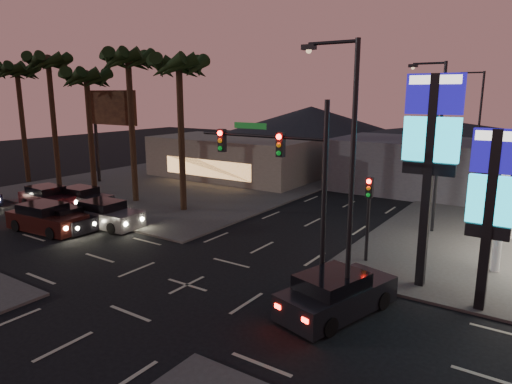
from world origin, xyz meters
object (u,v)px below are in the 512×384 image
Objects in this scene: car_lane_a_mid at (46,218)px; car_lane_b_front at (106,215)px; pylon_sign_tall at (431,140)px; traffic_signal_mast at (286,169)px; car_lane_b_rear at (48,198)px; suv_station at (336,294)px; car_lane_b_mid at (83,198)px; pylon_sign_short at (492,193)px; car_lane_a_front at (65,219)px.

car_lane_a_mid is 3.44m from car_lane_b_front.
pylon_sign_tall reaches higher than traffic_signal_mast.
car_lane_b_rear is (-26.27, -0.92, -5.64)m from pylon_sign_tall.
car_lane_a_mid is at bearing 179.91° from suv_station.
car_lane_b_mid is (-19.57, 4.09, -4.52)m from traffic_signal_mast.
car_lane_b_front is at bearing -5.17° from car_lane_b_rear.
car_lane_a_mid is at bearing -32.77° from car_lane_b_rear.
pylon_sign_short reaches higher than car_lane_b_mid.
car_lane_a_mid is 5.79m from car_lane_b_mid.
car_lane_a_front is 5.58m from car_lane_b_mid.
car_lane_a_front is 6.34m from car_lane_b_rear.
car_lane_b_rear reaches higher than car_lane_b_front.
car_lane_a_mid is 1.05× the size of car_lane_b_rear.
pylon_sign_tall reaches higher than car_lane_b_front.
pylon_sign_tall is 24.97m from car_lane_b_mid.
suv_station is at bearing -7.87° from car_lane_b_rear.
car_lane_a_mid is at bearing -129.34° from car_lane_a_front.
pylon_sign_tall is 21.52m from car_lane_a_front.
car_lane_a_front is 0.82× the size of suv_station.
pylon_sign_tall is 22.25m from car_lane_a_mid.
car_lane_a_front is (-15.70, 0.07, -4.58)m from traffic_signal_mast.
pylon_sign_short is 23.42m from car_lane_a_front.
car_lane_b_rear is 24.48m from suv_station.
pylon_sign_short is at bearing -0.16° from car_lane_b_rear.
pylon_sign_short is at bearing 7.83° from car_lane_a_mid.
car_lane_b_rear is 0.96× the size of suv_station.
pylon_sign_tall is 1.69× the size of car_lane_a_mid.
car_lane_b_rear is (-5.16, 3.32, -0.03)m from car_lane_a_mid.
pylon_sign_short is at bearing 6.07° from car_lane_a_front.
car_lane_b_rear is at bearing 179.84° from pylon_sign_short.
car_lane_b_front reaches higher than car_lane_b_mid.
car_lane_b_front is 0.95× the size of suv_station.
pylon_sign_short is 1.38× the size of car_lane_b_front.
car_lane_a_mid is (-23.61, -3.24, -3.87)m from pylon_sign_short.
car_lane_b_front is 1.06× the size of car_lane_b_mid.
traffic_signal_mast is at bearing -11.81° from car_lane_b_mid.
pylon_sign_short is 1.32× the size of suv_station.
car_lane_b_mid is 2.47m from car_lane_b_rear.
car_lane_a_front is at bearing 177.41° from suv_station.
traffic_signal_mast is 1.50× the size of car_lane_a_mid.
traffic_signal_mast is at bearing -143.48° from pylon_sign_tall.
traffic_signal_mast is at bearing 164.37° from suv_station.
car_lane_b_rear is (-1.96, -1.50, 0.05)m from car_lane_b_mid.
pylon_sign_tall is 1.12× the size of traffic_signal_mast.
traffic_signal_mast is 1.85× the size of car_lane_a_front.
pylon_sign_tall is at bearing 64.68° from suv_station.
traffic_signal_mast reaches higher than pylon_sign_short.
traffic_signal_mast is at bearing -7.74° from car_lane_b_front.
pylon_sign_short is 1.38× the size of car_lane_b_rear.
pylon_sign_tall is 2.08× the size of car_lane_a_front.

